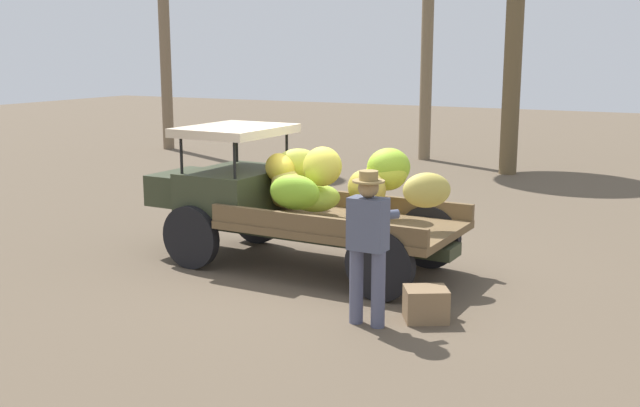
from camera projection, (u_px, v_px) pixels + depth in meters
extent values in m
plane|color=brown|center=(323.00, 271.00, 10.23)|extent=(60.00, 60.00, 0.00)
cube|color=#333925|center=(314.00, 234.00, 10.27)|extent=(4.01, 0.56, 0.16)
cylinder|color=black|center=(191.00, 237.00, 10.28)|extent=(0.86, 0.17, 0.86)
cylinder|color=black|center=(257.00, 215.00, 11.65)|extent=(0.86, 0.17, 0.86)
cylinder|color=black|center=(380.00, 265.00, 8.95)|extent=(0.86, 0.17, 0.86)
cylinder|color=black|center=(429.00, 237.00, 10.32)|extent=(0.86, 0.17, 0.86)
cube|color=brown|center=(343.00, 224.00, 10.02)|extent=(3.05, 1.81, 0.10)
cube|color=brown|center=(313.00, 224.00, 9.30)|extent=(3.00, 0.17, 0.22)
cube|color=brown|center=(370.00, 202.00, 10.67)|extent=(3.00, 0.17, 0.22)
cube|color=#333925|center=(237.00, 189.00, 10.76)|extent=(1.15, 1.55, 0.55)
cube|color=#333925|center=(186.00, 187.00, 11.21)|extent=(0.73, 1.08, 0.44)
cylinder|color=black|center=(181.00, 153.00, 10.31)|extent=(0.04, 0.04, 0.55)
cylinder|color=black|center=(237.00, 143.00, 11.42)|extent=(0.04, 0.04, 0.55)
cylinder|color=black|center=(235.00, 158.00, 9.89)|extent=(0.04, 0.04, 0.55)
cylinder|color=black|center=(287.00, 147.00, 11.00)|extent=(0.04, 0.04, 0.55)
cube|color=beige|center=(235.00, 130.00, 10.60)|extent=(1.27, 1.56, 0.12)
ellipsoid|color=#94C02E|center=(389.00, 167.00, 10.05)|extent=(0.79, 0.81, 0.64)
ellipsoid|color=#86BF2B|center=(295.00, 192.00, 9.64)|extent=(0.71, 0.52, 0.55)
ellipsoid|color=gold|center=(284.00, 190.00, 10.68)|extent=(0.79, 0.80, 0.63)
ellipsoid|color=gold|center=(322.00, 166.00, 9.89)|extent=(0.54, 0.45, 0.58)
ellipsoid|color=gold|center=(280.00, 168.00, 10.40)|extent=(0.73, 0.72, 0.44)
ellipsoid|color=#A7CA42|center=(316.00, 198.00, 10.13)|extent=(0.77, 0.75, 0.38)
ellipsoid|color=gold|center=(386.00, 174.00, 10.04)|extent=(0.63, 0.65, 0.59)
ellipsoid|color=gold|center=(297.00, 164.00, 10.46)|extent=(0.76, 0.75, 0.52)
ellipsoid|color=gold|center=(367.00, 188.00, 10.02)|extent=(0.74, 0.59, 0.52)
ellipsoid|color=gold|center=(427.00, 190.00, 9.39)|extent=(0.71, 0.67, 0.47)
ellipsoid|color=gold|center=(287.00, 185.00, 10.28)|extent=(0.68, 0.68, 0.49)
cylinder|color=#51546E|center=(356.00, 286.00, 8.21)|extent=(0.15, 0.15, 0.83)
cylinder|color=#51546E|center=(378.00, 289.00, 8.08)|extent=(0.15, 0.15, 0.83)
cube|color=#4F556C|center=(368.00, 224.00, 8.01)|extent=(0.41, 0.26, 0.56)
cylinder|color=#4F556C|center=(364.00, 213.00, 8.13)|extent=(0.32, 0.38, 0.10)
cylinder|color=#4F556C|center=(381.00, 215.00, 8.03)|extent=(0.34, 0.37, 0.10)
sphere|color=#94744A|center=(368.00, 187.00, 7.93)|extent=(0.22, 0.22, 0.22)
cylinder|color=#9C7F4A|center=(369.00, 181.00, 7.92)|extent=(0.34, 0.34, 0.02)
cylinder|color=#9C7F4A|center=(369.00, 175.00, 7.91)|extent=(0.20, 0.20, 0.10)
cube|color=olive|center=(426.00, 304.00, 8.33)|extent=(0.59, 0.56, 0.37)
cylinder|color=#7B674C|center=(427.00, 30.00, 20.00)|extent=(0.32, 0.32, 6.85)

